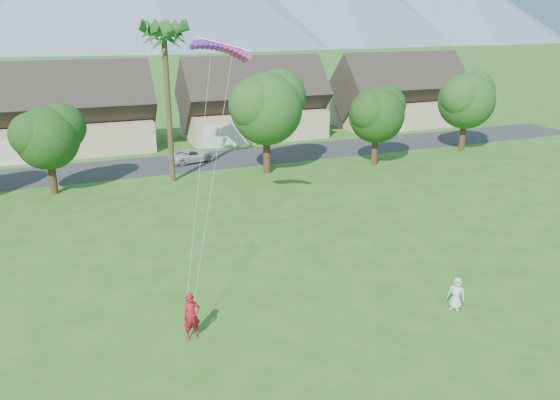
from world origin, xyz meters
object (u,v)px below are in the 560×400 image
watcher (456,293)px  parked_car (193,156)px  parafoil_kite (221,47)px  kite_flyer (192,316)px

watcher → parked_car: watcher is taller
watcher → parafoil_kite: parafoil_kite is taller
watcher → parked_car: bearing=150.3°
kite_flyer → parafoil_kite: bearing=59.0°
kite_flyer → parked_car: kite_flyer is taller
watcher → parked_car: size_ratio=0.35×
parafoil_kite → watcher: bearing=-52.4°
parafoil_kite → kite_flyer: bearing=-108.5°
kite_flyer → parafoil_kite: parafoil_kite is taller
watcher → parked_car: (-4.88, 30.92, -0.16)m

